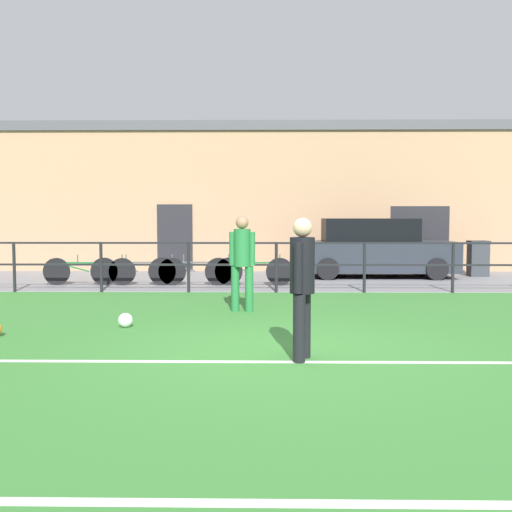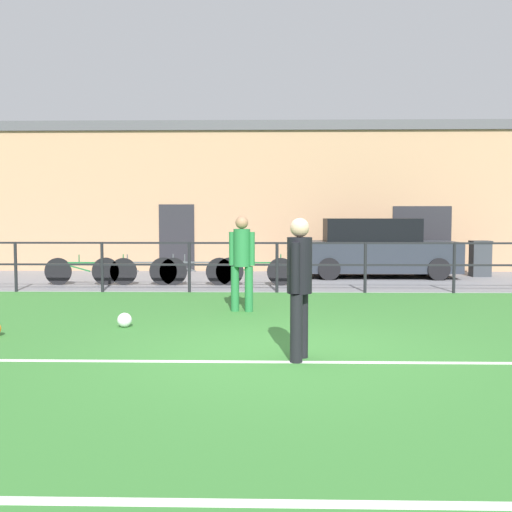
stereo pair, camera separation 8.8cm
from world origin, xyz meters
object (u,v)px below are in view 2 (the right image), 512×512
(player_striker, at_px, (242,257))
(bicycle_parked_4, at_px, (91,271))
(player_goalkeeper, at_px, (299,280))
(trash_bin_0, at_px, (480,258))
(bicycle_parked_3, at_px, (196,271))
(parked_car_red, at_px, (376,250))
(bicycle_parked_1, at_px, (250,271))
(bicycle_parked_2, at_px, (139,271))
(soccer_ball_spare, at_px, (125,320))

(player_striker, bearing_deg, bicycle_parked_4, -35.60)
(player_goalkeeper, bearing_deg, trash_bin_0, 168.98)
(bicycle_parked_4, bearing_deg, bicycle_parked_3, -0.00)
(player_goalkeeper, xyz_separation_m, parked_car_red, (2.64, 9.66, -0.18))
(player_striker, xyz_separation_m, bicycle_parked_1, (0.02, 3.90, -0.61))
(player_goalkeeper, height_order, parked_car_red, player_goalkeeper)
(bicycle_parked_2, distance_m, trash_bin_0, 9.55)
(soccer_ball_spare, distance_m, bicycle_parked_1, 5.79)
(player_goalkeeper, distance_m, bicycle_parked_3, 7.89)
(player_goalkeeper, xyz_separation_m, player_striker, (-0.86, 3.66, 0.01))
(bicycle_parked_1, bearing_deg, bicycle_parked_3, -180.00)
(player_striker, bearing_deg, soccer_ball_spare, 51.03)
(parked_car_red, relative_size, bicycle_parked_1, 1.95)
(trash_bin_0, bearing_deg, bicycle_parked_3, -163.17)
(player_striker, xyz_separation_m, bicycle_parked_2, (-2.75, 3.90, -0.61))
(player_goalkeeper, relative_size, trash_bin_0, 1.69)
(player_striker, distance_m, bicycle_parked_1, 3.95)
(soccer_ball_spare, bearing_deg, trash_bin_0, 43.55)
(player_goalkeeper, relative_size, soccer_ball_spare, 7.58)
(player_striker, relative_size, bicycle_parked_1, 0.79)
(player_goalkeeper, distance_m, trash_bin_0, 11.42)
(bicycle_parked_3, bearing_deg, parked_car_red, 23.53)
(bicycle_parked_4, distance_m, trash_bin_0, 10.74)
(bicycle_parked_1, xyz_separation_m, bicycle_parked_2, (-2.76, -0.00, 0.00))
(player_striker, relative_size, trash_bin_0, 1.71)
(soccer_ball_spare, relative_size, bicycle_parked_2, 0.10)
(player_striker, height_order, bicycle_parked_1, player_striker)
(bicycle_parked_4, relative_size, trash_bin_0, 2.28)
(bicycle_parked_4, bearing_deg, player_goalkeeper, -57.42)
(bicycle_parked_2, bearing_deg, parked_car_red, 18.58)
(player_striker, distance_m, soccer_ball_spare, 2.54)
(parked_car_red, bearing_deg, bicycle_parked_2, -161.42)
(bicycle_parked_2, relative_size, trash_bin_0, 2.34)
(bicycle_parked_1, distance_m, bicycle_parked_4, 3.98)
(player_striker, bearing_deg, parked_car_red, -111.38)
(parked_car_red, relative_size, bicycle_parked_4, 1.85)
(bicycle_parked_4, bearing_deg, player_striker, -44.53)
(bicycle_parked_1, relative_size, trash_bin_0, 2.17)
(player_goalkeeper, xyz_separation_m, bicycle_parked_1, (-0.85, 7.56, -0.60))
(player_goalkeeper, distance_m, bicycle_parked_1, 7.63)
(player_striker, height_order, soccer_ball_spare, player_striker)
(bicycle_parked_3, height_order, trash_bin_0, trash_bin_0)
(player_goalkeeper, xyz_separation_m, trash_bin_0, (5.64, 9.92, -0.44))
(trash_bin_0, bearing_deg, bicycle_parked_1, -159.96)
(player_striker, distance_m, bicycle_parked_3, 4.16)
(player_goalkeeper, height_order, trash_bin_0, player_goalkeeper)
(bicycle_parked_3, relative_size, trash_bin_0, 2.31)
(parked_car_red, bearing_deg, soccer_ball_spare, -124.77)
(player_goalkeeper, height_order, bicycle_parked_3, player_goalkeeper)
(soccer_ball_spare, height_order, bicycle_parked_1, bicycle_parked_1)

